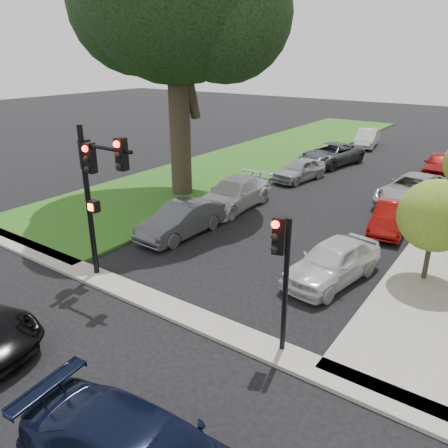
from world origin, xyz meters
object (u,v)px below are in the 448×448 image
Objects in this scene: car_parked_0 at (333,261)px; car_parked_2 at (414,190)px; small_tree_a at (435,216)px; car_parked_8 at (331,154)px; car_parked_3 at (439,164)px; car_parked_5 at (181,220)px; car_parked_1 at (391,217)px; car_parked_9 at (367,138)px; car_parked_7 at (299,170)px; traffic_signal_secondary at (282,261)px; traffic_signal_main at (95,177)px; car_parked_6 at (234,194)px.

car_parked_2 is at bearing 99.12° from car_parked_0.
small_tree_a reaches higher than car_parked_8.
car_parked_3 is 0.96× the size of car_parked_5.
car_parked_9 is (-7.30, 18.68, 0.10)m from car_parked_1.
car_parked_8 is (-7.26, 10.61, 0.12)m from car_parked_1.
car_parked_5 is (-7.50, -5.99, 0.08)m from car_parked_1.
car_parked_7 is at bearing -99.73° from car_parked_9.
small_tree_a reaches higher than car_parked_2.
traffic_signal_main is at bearing 179.65° from traffic_signal_secondary.
car_parked_7 is 5.18m from car_parked_8.
car_parked_0 is 0.79× the size of car_parked_8.
car_parked_3 is (-0.23, 22.77, -2.01)m from traffic_signal_secondary.
car_parked_6 reaches higher than car_parked_5.
car_parked_3 is 1.06× the size of car_parked_7.
car_parked_0 is (-2.75, -1.92, -1.74)m from small_tree_a.
car_parked_6 is 1.30× the size of car_parked_7.
car_parked_2 reaches higher than car_parked_5.
car_parked_2 reaches higher than car_parked_3.
car_parked_9 reaches higher than car_parked_1.
car_parked_2 is at bearing 105.86° from small_tree_a.
car_parked_2 is 15.81m from car_parked_9.
traffic_signal_main is 21.49m from car_parked_8.
car_parked_0 is at bearing 94.24° from traffic_signal_secondary.
traffic_signal_main is 1.40× the size of traffic_signal_secondary.
traffic_signal_secondary reaches higher than car_parked_6.
car_parked_6 is at bearing -84.17° from car_parked_7.
car_parked_9 is (-0.04, 8.07, -0.02)m from car_parked_8.
car_parked_0 is 0.83× the size of car_parked_6.
car_parked_3 is (-0.14, 7.46, -0.05)m from car_parked_2.
car_parked_1 is 0.92× the size of car_parked_3.
small_tree_a is 0.86× the size of car_parked_3.
car_parked_0 is at bearing -33.64° from car_parked_6.
car_parked_8 reaches higher than car_parked_9.
car_parked_1 is at bearing 40.61° from car_parked_5.
small_tree_a is 17.72m from car_parked_8.
car_parked_3 is (6.94, 22.73, -3.06)m from traffic_signal_main.
car_parked_6 is at bearing 165.29° from small_tree_a.
car_parked_7 is at bearing -78.51° from car_parked_8.
traffic_signal_main reaches higher than traffic_signal_secondary.
car_parked_2 is (0.26, 10.68, 0.04)m from car_parked_0.
traffic_signal_secondary is 22.61m from car_parked_8.
car_parked_6 is (-7.62, -6.10, -0.02)m from car_parked_2.
car_parked_9 is at bearing 125.02° from car_parked_2.
car_parked_1 is 0.89× the size of car_parked_5.
traffic_signal_secondary is (7.16, -0.04, -1.06)m from traffic_signal_main.
car_parked_2 is at bearing -28.28° from car_parked_8.
car_parked_2 is at bearing -93.28° from car_parked_3.
traffic_signal_main reaches higher than car_parked_9.
car_parked_2 is (-0.08, 15.32, -1.95)m from traffic_signal_secondary.
car_parked_6 is at bearing -175.73° from car_parked_1.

